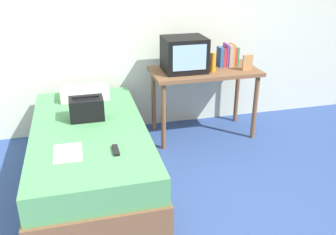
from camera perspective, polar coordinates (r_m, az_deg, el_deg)
ground_plane at (r=2.96m, az=6.37°, el=-16.37°), size 8.00×8.00×0.00m
wall_back at (r=4.23m, az=-2.56°, el=15.57°), size 5.20×0.10×2.60m
bed at (r=3.39m, az=-11.83°, el=-5.59°), size 1.00×2.00×0.54m
desk at (r=4.07m, az=5.63°, el=6.07°), size 1.16×0.60×0.77m
tv at (r=3.93m, az=2.52°, el=9.76°), size 0.44×0.39×0.36m
water_bottle at (r=3.94m, az=6.98°, el=8.50°), size 0.06×0.06×0.21m
book_row at (r=4.20m, az=9.25°, el=9.44°), size 0.22×0.16×0.25m
picture_frame at (r=4.06m, az=12.23°, el=8.31°), size 0.11×0.02×0.17m
pillow at (r=3.93m, az=-12.76°, el=3.73°), size 0.49×0.30×0.10m
handbag at (r=3.39m, az=-12.49°, el=1.36°), size 0.30×0.20×0.22m
magazine at (r=2.87m, az=-15.26°, el=-5.29°), size 0.21×0.29×0.01m
remote_dark at (r=2.82m, az=-8.10°, el=-5.01°), size 0.04×0.16×0.02m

